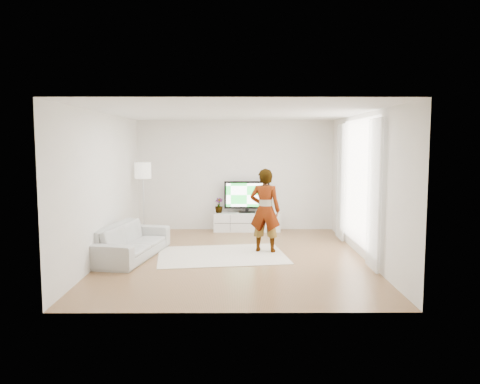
{
  "coord_description": "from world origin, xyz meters",
  "views": [
    {
      "loc": [
        0.06,
        -8.95,
        2.23
      ],
      "look_at": [
        0.11,
        0.4,
        1.24
      ],
      "focal_mm": 35.0,
      "sensor_mm": 36.0,
      "label": 1
    }
  ],
  "objects_px": {
    "media_console": "(247,222)",
    "player": "(265,210)",
    "floor_lamp": "(143,174)",
    "sofa": "(131,241)",
    "television": "(247,196)",
    "rug": "(222,255)"
  },
  "relations": [
    {
      "from": "rug",
      "to": "floor_lamp",
      "type": "xyz_separation_m",
      "value": [
        -1.94,
        2.05,
        1.49
      ]
    },
    {
      "from": "media_console",
      "to": "player",
      "type": "bearing_deg",
      "value": -82.01
    },
    {
      "from": "television",
      "to": "rug",
      "type": "distance_m",
      "value": 2.83
    },
    {
      "from": "sofa",
      "to": "media_console",
      "type": "bearing_deg",
      "value": -30.13
    },
    {
      "from": "media_console",
      "to": "television",
      "type": "xyz_separation_m",
      "value": [
        -0.0,
        0.03,
        0.67
      ]
    },
    {
      "from": "media_console",
      "to": "floor_lamp",
      "type": "distance_m",
      "value": 2.85
    },
    {
      "from": "player",
      "to": "floor_lamp",
      "type": "bearing_deg",
      "value": -18.72
    },
    {
      "from": "media_console",
      "to": "player",
      "type": "relative_size",
      "value": 0.98
    },
    {
      "from": "sofa",
      "to": "floor_lamp",
      "type": "bearing_deg",
      "value": 14.75
    },
    {
      "from": "media_console",
      "to": "player",
      "type": "distance_m",
      "value": 2.41
    },
    {
      "from": "rug",
      "to": "television",
      "type": "bearing_deg",
      "value": 78.12
    },
    {
      "from": "television",
      "to": "player",
      "type": "relative_size",
      "value": 0.67
    },
    {
      "from": "media_console",
      "to": "rug",
      "type": "height_order",
      "value": "media_console"
    },
    {
      "from": "player",
      "to": "sofa",
      "type": "height_order",
      "value": "player"
    },
    {
      "from": "media_console",
      "to": "sofa",
      "type": "distance_m",
      "value": 3.59
    },
    {
      "from": "rug",
      "to": "player",
      "type": "xyz_separation_m",
      "value": [
        0.88,
        0.3,
        0.86
      ]
    },
    {
      "from": "sofa",
      "to": "television",
      "type": "bearing_deg",
      "value": -29.85
    },
    {
      "from": "television",
      "to": "media_console",
      "type": "bearing_deg",
      "value": -90.0
    },
    {
      "from": "media_console",
      "to": "sofa",
      "type": "height_order",
      "value": "sofa"
    },
    {
      "from": "media_console",
      "to": "sofa",
      "type": "bearing_deg",
      "value": -130.22
    },
    {
      "from": "media_console",
      "to": "television",
      "type": "distance_m",
      "value": 0.67
    },
    {
      "from": "media_console",
      "to": "sofa",
      "type": "xyz_separation_m",
      "value": [
        -2.32,
        -2.74,
        0.09
      ]
    }
  ]
}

